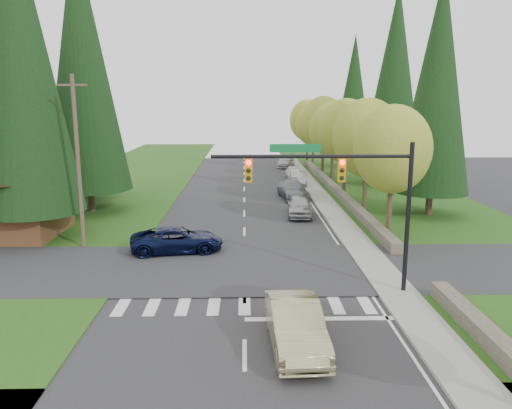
{
  "coord_description": "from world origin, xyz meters",
  "views": [
    {
      "loc": [
        0.02,
        -16.66,
        8.48
      ],
      "look_at": [
        0.67,
        10.87,
        2.8
      ],
      "focal_mm": 35.0,
      "sensor_mm": 36.0,
      "label": 1
    }
  ],
  "objects_px": {
    "parked_car_c": "(298,178)",
    "parked_car_b": "(293,190)",
    "parked_car_d": "(294,173)",
    "suv_navy": "(177,240)",
    "parked_car_a": "(300,206)",
    "parked_car_e": "(286,161)",
    "sedan_champagne": "(296,325)"
  },
  "relations": [
    {
      "from": "parked_car_a",
      "to": "sedan_champagne",
      "type": "bearing_deg",
      "value": -91.85
    },
    {
      "from": "parked_car_d",
      "to": "parked_car_e",
      "type": "height_order",
      "value": "parked_car_e"
    },
    {
      "from": "parked_car_b",
      "to": "parked_car_c",
      "type": "distance_m",
      "value": 7.36
    },
    {
      "from": "parked_car_c",
      "to": "parked_car_d",
      "type": "relative_size",
      "value": 1.03
    },
    {
      "from": "parked_car_b",
      "to": "sedan_champagne",
      "type": "bearing_deg",
      "value": -102.49
    },
    {
      "from": "parked_car_a",
      "to": "parked_car_c",
      "type": "distance_m",
      "value": 14.32
    },
    {
      "from": "parked_car_a",
      "to": "parked_car_b",
      "type": "bearing_deg",
      "value": 93.41
    },
    {
      "from": "parked_car_c",
      "to": "parked_car_e",
      "type": "bearing_deg",
      "value": 91.34
    },
    {
      "from": "parked_car_b",
      "to": "parked_car_d",
      "type": "xyz_separation_m",
      "value": [
        1.22,
        11.38,
        -0.05
      ]
    },
    {
      "from": "suv_navy",
      "to": "parked_car_b",
      "type": "height_order",
      "value": "parked_car_b"
    },
    {
      "from": "parked_car_b",
      "to": "suv_navy",
      "type": "bearing_deg",
      "value": -124.24
    },
    {
      "from": "parked_car_c",
      "to": "parked_car_d",
      "type": "bearing_deg",
      "value": 91.34
    },
    {
      "from": "sedan_champagne",
      "to": "suv_navy",
      "type": "xyz_separation_m",
      "value": [
        -5.64,
        11.48,
        -0.1
      ]
    },
    {
      "from": "sedan_champagne",
      "to": "parked_car_a",
      "type": "bearing_deg",
      "value": 80.19
    },
    {
      "from": "sedan_champagne",
      "to": "parked_car_e",
      "type": "bearing_deg",
      "value": 82.48
    },
    {
      "from": "parked_car_a",
      "to": "parked_car_c",
      "type": "bearing_deg",
      "value": 89.24
    },
    {
      "from": "parked_car_a",
      "to": "suv_navy",
      "type": "bearing_deg",
      "value": -126.75
    },
    {
      "from": "sedan_champagne",
      "to": "parked_car_b",
      "type": "xyz_separation_m",
      "value": [
        2.59,
        27.55,
        -0.05
      ]
    },
    {
      "from": "parked_car_d",
      "to": "parked_car_e",
      "type": "bearing_deg",
      "value": 89.28
    },
    {
      "from": "sedan_champagne",
      "to": "suv_navy",
      "type": "distance_m",
      "value": 12.79
    },
    {
      "from": "parked_car_d",
      "to": "parked_car_e",
      "type": "distance_m",
      "value": 10.53
    },
    {
      "from": "parked_car_b",
      "to": "parked_car_e",
      "type": "height_order",
      "value": "parked_car_e"
    },
    {
      "from": "suv_navy",
      "to": "parked_car_b",
      "type": "relative_size",
      "value": 0.98
    },
    {
      "from": "parked_car_c",
      "to": "parked_car_b",
      "type": "bearing_deg",
      "value": -98.24
    },
    {
      "from": "parked_car_c",
      "to": "parked_car_e",
      "type": "xyz_separation_m",
      "value": [
        0.0,
        14.65,
        0.06
      ]
    },
    {
      "from": "sedan_champagne",
      "to": "suv_navy",
      "type": "relative_size",
      "value": 0.96
    },
    {
      "from": "parked_car_a",
      "to": "parked_car_c",
      "type": "height_order",
      "value": "parked_car_a"
    },
    {
      "from": "parked_car_c",
      "to": "parked_car_d",
      "type": "height_order",
      "value": "parked_car_d"
    },
    {
      "from": "sedan_champagne",
      "to": "parked_car_b",
      "type": "bearing_deg",
      "value": 81.52
    },
    {
      "from": "parked_car_c",
      "to": "parked_car_d",
      "type": "distance_m",
      "value": 4.12
    },
    {
      "from": "sedan_champagne",
      "to": "parked_car_e",
      "type": "relative_size",
      "value": 0.92
    },
    {
      "from": "suv_navy",
      "to": "parked_car_a",
      "type": "relative_size",
      "value": 1.18
    }
  ]
}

